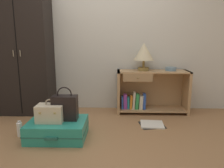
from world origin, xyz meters
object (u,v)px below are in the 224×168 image
at_px(bowl, 171,69).
at_px(train_case, 50,113).
at_px(open_book_on_floor, 152,124).
at_px(wardrobe, 24,52).
at_px(bookshelf, 149,92).
at_px(table_lamp, 144,53).
at_px(handbag, 65,107).
at_px(bottle, 20,129).
at_px(suitcase_large, 58,129).

distance_m(bowl, train_case, 1.95).
xyz_separation_m(bowl, open_book_on_floor, (-0.36, -0.57, -0.70)).
height_order(wardrobe, train_case, wardrobe).
distance_m(wardrobe, open_book_on_floor, 2.21).
xyz_separation_m(bookshelf, open_book_on_floor, (-0.03, -0.57, -0.33)).
bearing_deg(wardrobe, table_lamp, 1.65).
bearing_deg(wardrobe, bookshelf, 1.59).
bearing_deg(wardrobe, open_book_on_floor, -15.00).
bearing_deg(handbag, open_book_on_floor, 18.63).
xyz_separation_m(table_lamp, open_book_on_floor, (0.07, -0.57, -0.95)).
distance_m(table_lamp, open_book_on_floor, 1.11).
xyz_separation_m(bookshelf, bowl, (0.33, 0.00, 0.37)).
distance_m(bookshelf, table_lamp, 0.63).
relative_size(wardrobe, open_book_on_floor, 5.23).
bearing_deg(table_lamp, bottle, -148.99).
relative_size(bookshelf, train_case, 3.67).
height_order(bowl, open_book_on_floor, bowl).
height_order(wardrobe, bottle, wardrobe).
relative_size(wardrobe, bottle, 9.93).
distance_m(table_lamp, suitcase_large, 1.72).
height_order(suitcase_large, handbag, handbag).
xyz_separation_m(bowl, handbag, (-1.46, -0.94, -0.34)).
xyz_separation_m(bookshelf, train_case, (-1.29, -1.01, -0.02)).
bearing_deg(wardrobe, suitcase_large, -51.51).
height_order(bookshelf, handbag, bookshelf).
height_order(bookshelf, suitcase_large, bookshelf).
bearing_deg(train_case, suitcase_large, 19.20).
bearing_deg(handbag, bottle, -178.55).
bearing_deg(suitcase_large, wardrobe, 128.49).
bearing_deg(table_lamp, train_case, -139.59).
bearing_deg(train_case, handbag, 23.67).
xyz_separation_m(bowl, train_case, (-1.62, -1.01, -0.39)).
bearing_deg(suitcase_large, table_lamp, 41.44).
relative_size(bookshelf, bottle, 5.79).
relative_size(wardrobe, bowl, 11.23).
distance_m(table_lamp, handbag, 1.52).
relative_size(table_lamp, train_case, 1.40).
distance_m(table_lamp, bottle, 2.05).
distance_m(train_case, open_book_on_floor, 1.37).
bearing_deg(handbag, wardrobe, 133.07).
bearing_deg(train_case, open_book_on_floor, 19.28).
relative_size(table_lamp, bowl, 2.50).
bearing_deg(bowl, suitcase_large, -147.43).
height_order(train_case, handbag, handbag).
relative_size(train_case, handbag, 0.77).
distance_m(train_case, handbag, 0.18).
bearing_deg(bookshelf, wardrobe, -178.41).
bearing_deg(train_case, bookshelf, 38.13).
height_order(table_lamp, bowl, table_lamp).
relative_size(bowl, open_book_on_floor, 0.47).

